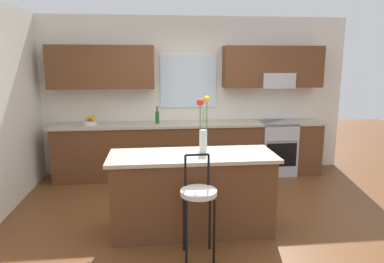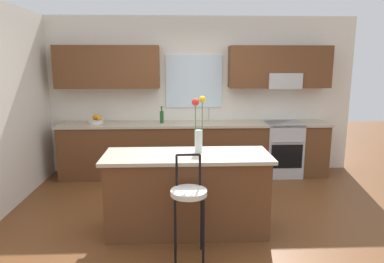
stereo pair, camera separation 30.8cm
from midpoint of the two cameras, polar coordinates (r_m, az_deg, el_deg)
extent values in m
plane|color=brown|center=(4.60, 3.48, -13.67)|extent=(14.00, 14.00, 0.00)
cube|color=silver|center=(6.25, 1.69, 5.86)|extent=(5.60, 0.12, 2.70)
cube|color=brown|center=(6.06, -12.09, 10.18)|extent=(1.71, 0.34, 0.70)
cube|color=brown|center=(6.27, 15.37, 10.06)|extent=(1.71, 0.34, 0.70)
cube|color=silver|center=(6.17, 1.75, 8.11)|extent=(0.98, 0.03, 0.90)
cube|color=#B7BABC|center=(6.27, 15.90, 7.92)|extent=(0.56, 0.36, 0.26)
cube|color=brown|center=(6.06, 1.88, -3.07)|extent=(4.50, 0.60, 0.88)
cube|color=#BCAD93|center=(5.96, 1.91, 1.22)|extent=(4.56, 0.64, 0.04)
cube|color=#B7BABC|center=(5.99, 4.31, 0.76)|extent=(0.54, 0.38, 0.11)
cylinder|color=#B7BABC|center=(6.12, 4.16, 2.69)|extent=(0.02, 0.02, 0.22)
cylinder|color=#B7BABC|center=(6.04, 4.24, 3.64)|extent=(0.02, 0.12, 0.02)
cube|color=#B7BABC|center=(6.33, 15.68, -2.68)|extent=(0.60, 0.60, 0.92)
cube|color=black|center=(6.07, 16.50, -3.90)|extent=(0.52, 0.02, 0.40)
cylinder|color=#B7BABC|center=(5.98, 16.75, -1.58)|extent=(0.50, 0.02, 0.02)
cube|color=brown|center=(4.10, 1.39, -10.19)|extent=(1.79, 0.63, 0.88)
cube|color=#BCAD93|center=(3.96, 1.42, -3.98)|extent=(1.87, 0.71, 0.04)
cylinder|color=black|center=(3.49, -0.11, -16.17)|extent=(0.02, 0.02, 0.66)
cylinder|color=black|center=(3.51, 4.47, -16.04)|extent=(0.02, 0.02, 0.66)
cylinder|color=black|center=(3.74, -0.29, -14.26)|extent=(0.02, 0.02, 0.66)
cylinder|color=black|center=(3.75, 3.96, -14.15)|extent=(0.02, 0.02, 0.66)
cylinder|color=silver|center=(3.48, 2.05, -9.89)|extent=(0.36, 0.36, 0.05)
cylinder|color=black|center=(3.54, 0.00, -6.34)|extent=(0.02, 0.02, 0.32)
cylinder|color=black|center=(3.55, 3.79, -6.28)|extent=(0.02, 0.02, 0.32)
cylinder|color=black|center=(3.50, 1.92, -3.81)|extent=(0.23, 0.02, 0.02)
cylinder|color=silver|center=(4.00, 3.27, -1.60)|extent=(0.09, 0.09, 0.26)
cylinder|color=#3D722D|center=(3.97, 3.88, 1.43)|extent=(0.01, 0.01, 0.53)
sphere|color=yellow|center=(3.94, 3.93, 5.22)|extent=(0.08, 0.08, 0.08)
cylinder|color=#3D722D|center=(3.95, 2.78, 1.16)|extent=(0.01, 0.01, 0.50)
sphere|color=red|center=(3.92, 2.81, 4.75)|extent=(0.08, 0.08, 0.08)
cylinder|color=silver|center=(6.05, -13.89, 1.53)|extent=(0.24, 0.24, 0.06)
sphere|color=orange|center=(6.03, -13.42, 2.15)|extent=(0.08, 0.08, 0.08)
sphere|color=orange|center=(6.10, -14.09, 2.20)|extent=(0.08, 0.08, 0.08)
sphere|color=orange|center=(6.04, -13.94, 2.42)|extent=(0.07, 0.07, 0.07)
cylinder|color=#1E5923|center=(5.92, -3.44, 2.32)|extent=(0.06, 0.06, 0.20)
cylinder|color=#1E5923|center=(5.90, -3.46, 3.62)|extent=(0.03, 0.03, 0.07)
cylinder|color=black|center=(5.90, -3.46, 4.00)|extent=(0.03, 0.03, 0.02)
camera|label=1|loc=(0.15, -88.16, 0.37)|focal=32.91mm
camera|label=2|loc=(0.15, 91.84, -0.37)|focal=32.91mm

